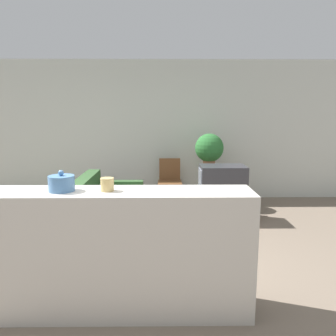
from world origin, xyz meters
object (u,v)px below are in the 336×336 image
couch (105,212)px  decorative_bowl (62,183)px  television (222,180)px  potted_plant (209,148)px  wooden_chair (170,179)px

couch → decorative_bowl: size_ratio=8.27×
television → decorative_bowl: 3.08m
television → couch: bearing=-163.4°
television → potted_plant: size_ratio=1.21×
television → wooden_chair: (-0.82, 0.90, -0.17)m
couch → decorative_bowl: bearing=-89.5°
couch → wooden_chair: (0.95, 1.43, 0.19)m
potted_plant → decorative_bowl: bearing=-116.9°
television → wooden_chair: size_ratio=0.85×
couch → wooden_chair: wooden_chair is taller
decorative_bowl → potted_plant: bearing=63.1°
television → potted_plant: potted_plant is taller
wooden_chair → potted_plant: (0.71, -0.14, 0.59)m
decorative_bowl → wooden_chair: bearing=74.5°
decorative_bowl → couch: bearing=90.5°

